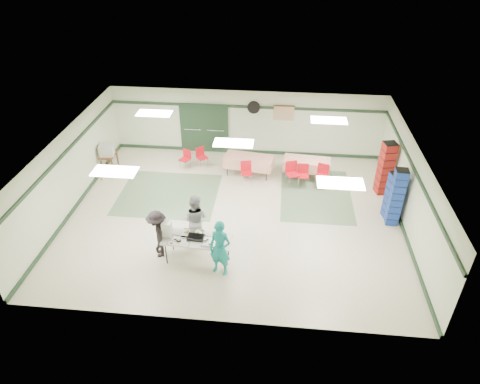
# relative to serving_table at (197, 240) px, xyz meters

# --- Properties ---
(floor) EXTENTS (11.00, 11.00, 0.00)m
(floor) POSITION_rel_serving_table_xyz_m (0.81, 2.29, -0.72)
(floor) COLOR beige
(floor) RESTS_ON ground
(ceiling) EXTENTS (11.00, 11.00, 0.00)m
(ceiling) POSITION_rel_serving_table_xyz_m (0.81, 2.29, 1.98)
(ceiling) COLOR silver
(ceiling) RESTS_ON wall_back
(wall_back) EXTENTS (11.00, 0.00, 11.00)m
(wall_back) POSITION_rel_serving_table_xyz_m (0.81, 6.79, 0.63)
(wall_back) COLOR beige
(wall_back) RESTS_ON floor
(wall_front) EXTENTS (11.00, 0.00, 11.00)m
(wall_front) POSITION_rel_serving_table_xyz_m (0.81, -2.21, 0.63)
(wall_front) COLOR beige
(wall_front) RESTS_ON floor
(wall_left) EXTENTS (0.00, 9.00, 9.00)m
(wall_left) POSITION_rel_serving_table_xyz_m (-4.69, 2.29, 0.63)
(wall_left) COLOR beige
(wall_left) RESTS_ON floor
(wall_right) EXTENTS (0.00, 9.00, 9.00)m
(wall_right) POSITION_rel_serving_table_xyz_m (6.31, 2.29, 0.63)
(wall_right) COLOR beige
(wall_right) RESTS_ON floor
(trim_back) EXTENTS (11.00, 0.06, 0.10)m
(trim_back) POSITION_rel_serving_table_xyz_m (0.81, 6.76, 1.33)
(trim_back) COLOR #1C3420
(trim_back) RESTS_ON wall_back
(baseboard_back) EXTENTS (11.00, 0.06, 0.12)m
(baseboard_back) POSITION_rel_serving_table_xyz_m (0.81, 6.76, -0.66)
(baseboard_back) COLOR #1C3420
(baseboard_back) RESTS_ON floor
(trim_left) EXTENTS (0.06, 9.00, 0.10)m
(trim_left) POSITION_rel_serving_table_xyz_m (-4.66, 2.29, 1.33)
(trim_left) COLOR #1C3420
(trim_left) RESTS_ON wall_back
(baseboard_left) EXTENTS (0.06, 9.00, 0.12)m
(baseboard_left) POSITION_rel_serving_table_xyz_m (-4.66, 2.29, -0.66)
(baseboard_left) COLOR #1C3420
(baseboard_left) RESTS_ON floor
(trim_right) EXTENTS (0.06, 9.00, 0.10)m
(trim_right) POSITION_rel_serving_table_xyz_m (6.28, 2.29, 1.33)
(trim_right) COLOR #1C3420
(trim_right) RESTS_ON wall_back
(baseboard_right) EXTENTS (0.06, 9.00, 0.12)m
(baseboard_right) POSITION_rel_serving_table_xyz_m (6.28, 2.29, -0.66)
(baseboard_right) COLOR #1C3420
(baseboard_right) RESTS_ON floor
(green_patch_a) EXTENTS (3.50, 3.00, 0.01)m
(green_patch_a) POSITION_rel_serving_table_xyz_m (-1.69, 3.29, -0.72)
(green_patch_a) COLOR slate
(green_patch_a) RESTS_ON floor
(green_patch_b) EXTENTS (2.50, 3.50, 0.01)m
(green_patch_b) POSITION_rel_serving_table_xyz_m (3.61, 3.79, -0.72)
(green_patch_b) COLOR slate
(green_patch_b) RESTS_ON floor
(double_door_left) EXTENTS (0.90, 0.06, 2.10)m
(double_door_left) POSITION_rel_serving_table_xyz_m (-1.39, 6.73, 0.33)
(double_door_left) COLOR gray
(double_door_left) RESTS_ON floor
(double_door_right) EXTENTS (0.90, 0.06, 2.10)m
(double_door_right) POSITION_rel_serving_table_xyz_m (-0.44, 6.73, 0.33)
(double_door_right) COLOR gray
(double_door_right) RESTS_ON floor
(door_frame) EXTENTS (2.00, 0.03, 2.15)m
(door_frame) POSITION_rel_serving_table_xyz_m (-0.92, 6.71, 0.33)
(door_frame) COLOR #1C3420
(door_frame) RESTS_ON floor
(wall_fan) EXTENTS (0.50, 0.10, 0.50)m
(wall_fan) POSITION_rel_serving_table_xyz_m (1.11, 6.73, 1.33)
(wall_fan) COLOR black
(wall_fan) RESTS_ON wall_back
(scroll_banner) EXTENTS (0.80, 0.02, 0.60)m
(scroll_banner) POSITION_rel_serving_table_xyz_m (2.31, 6.73, 1.13)
(scroll_banner) COLOR tan
(scroll_banner) RESTS_ON wall_back
(serving_table) EXTENTS (2.00, 0.90, 0.76)m
(serving_table) POSITION_rel_serving_table_xyz_m (0.00, 0.00, 0.00)
(serving_table) COLOR beige
(serving_table) RESTS_ON floor
(sheet_tray_right) EXTENTS (0.64, 0.50, 0.02)m
(sheet_tray_right) POSITION_rel_serving_table_xyz_m (0.49, -0.10, 0.05)
(sheet_tray_right) COLOR silver
(sheet_tray_right) RESTS_ON serving_table
(sheet_tray_mid) EXTENTS (0.63, 0.49, 0.02)m
(sheet_tray_mid) POSITION_rel_serving_table_xyz_m (-0.15, 0.16, 0.05)
(sheet_tray_mid) COLOR silver
(sheet_tray_mid) RESTS_ON serving_table
(sheet_tray_left) EXTENTS (0.65, 0.51, 0.02)m
(sheet_tray_left) POSITION_rel_serving_table_xyz_m (-0.49, -0.16, 0.05)
(sheet_tray_left) COLOR silver
(sheet_tray_left) RESTS_ON serving_table
(baking_pan) EXTENTS (0.50, 0.33, 0.08)m
(baking_pan) POSITION_rel_serving_table_xyz_m (-0.03, 0.01, 0.08)
(baking_pan) COLOR black
(baking_pan) RESTS_ON serving_table
(foam_box_stack) EXTENTS (0.27, 0.25, 0.47)m
(foam_box_stack) POSITION_rel_serving_table_xyz_m (-0.86, 0.07, 0.28)
(foam_box_stack) COLOR white
(foam_box_stack) RESTS_ON serving_table
(volunteer_teal) EXTENTS (0.71, 0.56, 1.70)m
(volunteer_teal) POSITION_rel_serving_table_xyz_m (0.73, -0.45, 0.13)
(volunteer_teal) COLOR teal
(volunteer_teal) RESTS_ON floor
(volunteer_grey) EXTENTS (0.90, 0.75, 1.66)m
(volunteer_grey) POSITION_rel_serving_table_xyz_m (-0.20, 0.81, 0.11)
(volunteer_grey) COLOR gray
(volunteer_grey) RESTS_ON floor
(volunteer_dark) EXTENTS (0.81, 1.10, 1.53)m
(volunteer_dark) POSITION_rel_serving_table_xyz_m (-1.16, 0.10, 0.05)
(volunteer_dark) COLOR black
(volunteer_dark) RESTS_ON floor
(dining_table_a) EXTENTS (1.78, 0.92, 0.77)m
(dining_table_a) POSITION_rel_serving_table_xyz_m (3.26, 4.99, -0.15)
(dining_table_a) COLOR red
(dining_table_a) RESTS_ON floor
(dining_table_b) EXTENTS (1.94, 1.09, 0.77)m
(dining_table_b) POSITION_rel_serving_table_xyz_m (1.06, 4.99, -0.15)
(dining_table_b) COLOR red
(dining_table_b) RESTS_ON floor
(chair_a) EXTENTS (0.42, 0.42, 0.85)m
(chair_a) POSITION_rel_serving_table_xyz_m (3.13, 4.43, -0.20)
(chair_a) COLOR red
(chair_a) RESTS_ON floor
(chair_b) EXTENTS (0.56, 0.56, 0.93)m
(chair_b) POSITION_rel_serving_table_xyz_m (2.71, 4.43, -0.15)
(chair_b) COLOR red
(chair_b) RESTS_ON floor
(chair_c) EXTENTS (0.51, 0.51, 0.89)m
(chair_c) POSITION_rel_serving_table_xyz_m (3.82, 4.43, -0.18)
(chair_c) COLOR red
(chair_c) RESTS_ON floor
(chair_d) EXTENTS (0.47, 0.47, 0.85)m
(chair_d) POSITION_rel_serving_table_xyz_m (1.02, 4.43, -0.20)
(chair_d) COLOR red
(chair_d) RESTS_ON floor
(chair_loose_a) EXTENTS (0.52, 0.52, 0.80)m
(chair_loose_a) POSITION_rel_serving_table_xyz_m (-0.86, 5.46, -0.23)
(chair_loose_a) COLOR red
(chair_loose_a) RESTS_ON floor
(chair_loose_b) EXTENTS (0.48, 0.49, 0.77)m
(chair_loose_b) POSITION_rel_serving_table_xyz_m (-1.44, 5.26, -0.25)
(chair_loose_b) COLOR red
(chair_loose_b) RESTS_ON floor
(crate_stack_blue_a) EXTENTS (0.41, 0.41, 2.00)m
(crate_stack_blue_a) POSITION_rel_serving_table_xyz_m (5.96, 2.35, 0.28)
(crate_stack_blue_a) COLOR #193796
(crate_stack_blue_a) RESTS_ON floor
(crate_stack_red) EXTENTS (0.52, 0.52, 1.99)m
(crate_stack_red) POSITION_rel_serving_table_xyz_m (5.96, 4.20, 0.27)
(crate_stack_red) COLOR #9F200F
(crate_stack_red) RESTS_ON floor
(crate_stack_blue_b) EXTENTS (0.50, 0.50, 1.66)m
(crate_stack_blue_b) POSITION_rel_serving_table_xyz_m (5.96, 2.69, 0.11)
(crate_stack_blue_b) COLOR #193796
(crate_stack_blue_b) RESTS_ON floor
(printer_table) EXTENTS (0.56, 0.83, 0.74)m
(printer_table) POSITION_rel_serving_table_xyz_m (-4.34, 4.72, -0.09)
(printer_table) COLOR brown
(printer_table) RESTS_ON floor
(office_printer) EXTENTS (0.62, 0.56, 0.42)m
(office_printer) POSITION_rel_serving_table_xyz_m (-4.34, 4.65, 0.24)
(office_printer) COLOR #A8A7A3
(office_printer) RESTS_ON printer_table
(broom) EXTENTS (0.04, 0.21, 1.25)m
(broom) POSITION_rel_serving_table_xyz_m (-4.42, 4.15, -0.06)
(broom) COLOR brown
(broom) RESTS_ON floor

